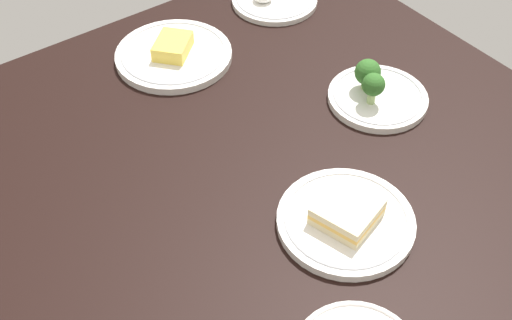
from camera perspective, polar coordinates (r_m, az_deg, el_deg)
The scene contains 4 objects.
dining_table at distance 108.37cm, azimuth 0.00°, elevation -1.48°, with size 110.49×103.89×4.00cm, color black.
plate_cheese at distance 129.70cm, azimuth -7.22°, elevation 9.23°, with size 22.77×22.77×4.32cm.
plate_broccoli at distance 120.23cm, azimuth 10.43°, elevation 5.85°, with size 18.12×18.12×7.45cm.
plate_sandwich at distance 99.09cm, azimuth 7.88°, elevation -5.11°, with size 20.92×20.92×4.60cm.
Camera 1 is at (43.73, 59.34, 81.44)cm, focal length 45.72 mm.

